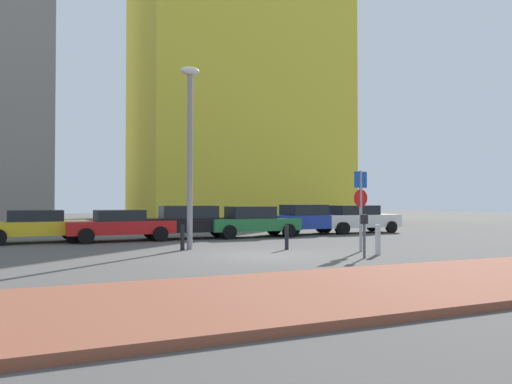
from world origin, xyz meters
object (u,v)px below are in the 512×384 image
Objects in this scene: parked_car_black at (189,221)px; street_lamp at (190,141)px; parked_car_green at (252,221)px; parked_car_white at (357,218)px; parked_car_yellow at (36,225)px; traffic_bollard_mid at (287,238)px; traffic_bollard_far at (182,237)px; parking_meter at (364,230)px; traffic_bollard_near at (378,240)px; parked_car_red at (120,225)px; parking_sign_post at (361,201)px; parked_car_blue at (307,219)px.

parked_car_black is 5.96m from street_lamp.
parked_car_white reaches higher than parked_car_green.
parked_car_yellow is 0.92× the size of parked_car_white.
traffic_bollard_far is (-3.40, 1.33, 0.01)m from traffic_bollard_mid.
parking_meter is (9.04, -9.91, 0.13)m from parked_car_yellow.
traffic_bollard_near is (3.62, -9.02, -0.31)m from parked_car_black.
parked_car_yellow reaches higher than parked_car_red.
traffic_bollard_near is at bearing 31.69° from parking_meter.
parked_car_blue is at bearing 72.47° from parking_sign_post.
parked_car_green is at bearing 95.81° from parking_sign_post.
parked_car_black is (6.37, -0.31, 0.08)m from parked_car_yellow.
parked_car_green is 9.25m from parking_meter.
parked_car_yellow is at bearing 170.07° from parked_car_red.
parked_car_red is at bearing -176.61° from parked_car_blue.
traffic_bollard_far is at bearing -48.59° from parked_car_yellow.
parked_car_black reaches higher than parked_car_green.
street_lamp reaches higher than traffic_bollard_near.
traffic_bollard_near is (9.99, -9.33, -0.24)m from parked_car_yellow.
parked_car_red is 11.02m from traffic_bollard_near.
traffic_bollard_near is (6.70, -8.75, -0.22)m from parked_car_red.
parked_car_green is at bearing -168.97° from parked_car_blue.
parked_car_white is at bearing 57.90° from traffic_bollard_near.
parked_car_white is (12.54, 0.56, 0.09)m from parked_car_red.
parked_car_red is at bearing 106.60° from traffic_bollard_far.
parked_car_green is 8.68m from traffic_bollard_near.
parked_car_green is at bearing 78.25° from traffic_bollard_mid.
street_lamp is 3.42m from traffic_bollard_far.
traffic_bollard_near is 1.08× the size of traffic_bollard_far.
parked_car_white is 10.04m from parking_sign_post.
parked_car_white reaches higher than parked_car_yellow.
parked_car_yellow reaches higher than parking_meter.
street_lamp is at bearing -69.84° from parked_car_red.
parking_meter is at bearing -74.05° from traffic_bollard_mid.
traffic_bollard_far is at bearing -73.40° from parked_car_red.
parked_car_yellow is at bearing 131.41° from traffic_bollard_far.
street_lamp is at bearing -105.50° from parked_car_black.
parked_car_white is at bearing 5.79° from parked_car_green.
parked_car_white reaches higher than parked_car_red.
parking_sign_post is 1.66m from traffic_bollard_near.
parked_car_yellow is at bearing 179.94° from parked_car_white.
street_lamp is at bearing -154.26° from parked_car_white.
street_lamp reaches higher than parking_meter.
parking_meter is 1.18m from traffic_bollard_near.
traffic_bollard_near is (0.63, -8.65, -0.28)m from parked_car_green.
traffic_bollard_near is at bearing -85.81° from parked_car_green.
street_lamp reaches higher than parked_car_green.
parked_car_blue is at bearing -0.08° from parked_car_yellow.
traffic_bollard_near is (-2.73, -9.31, -0.31)m from parked_car_blue.
parking_sign_post is at bearing 57.04° from parking_meter.
parked_car_blue is (6.35, 0.29, -0.00)m from parked_car_black.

